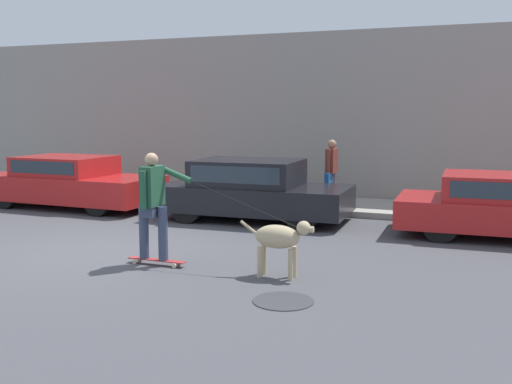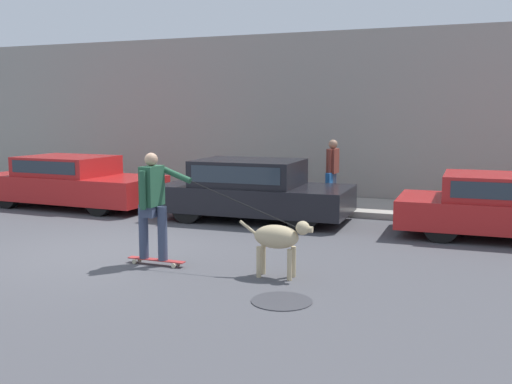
# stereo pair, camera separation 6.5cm
# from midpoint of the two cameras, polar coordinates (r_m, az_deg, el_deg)

# --- Properties ---
(ground_plane) EXTENTS (36.00, 36.00, 0.00)m
(ground_plane) POSITION_cam_midpoint_polar(r_m,az_deg,el_deg) (10.26, -14.36, -5.55)
(ground_plane) COLOR #47474C
(back_wall) EXTENTS (32.00, 0.30, 4.29)m
(back_wall) POSITION_cam_midpoint_polar(r_m,az_deg,el_deg) (16.16, 0.19, 7.15)
(back_wall) COLOR gray
(back_wall) RESTS_ON ground_plane
(sidewalk_curb) EXTENTS (30.00, 2.16, 0.14)m
(sidewalk_curb) POSITION_cam_midpoint_polar(r_m,az_deg,el_deg) (15.17, -1.55, -0.76)
(sidewalk_curb) COLOR #A39E93
(sidewalk_curb) RESTS_ON ground_plane
(parked_car_0) EXTENTS (4.39, 1.91, 1.23)m
(parked_car_0) POSITION_cam_midpoint_polar(r_m,az_deg,el_deg) (15.08, -17.00, 0.88)
(parked_car_0) COLOR black
(parked_car_0) RESTS_ON ground_plane
(parked_car_1) EXTENTS (4.03, 1.94, 1.29)m
(parked_car_1) POSITION_cam_midpoint_polar(r_m,az_deg,el_deg) (12.68, -0.07, 0.14)
(parked_car_1) COLOR black
(parked_car_1) RESTS_ON ground_plane
(dog) EXTENTS (1.08, 0.35, 0.83)m
(dog) POSITION_cam_midpoint_polar(r_m,az_deg,el_deg) (8.35, 2.39, -4.43)
(dog) COLOR tan
(dog) RESTS_ON ground_plane
(skateboarder) EXTENTS (2.77, 0.59, 1.70)m
(skateboarder) POSITION_cam_midpoint_polar(r_m,az_deg,el_deg) (9.08, -9.57, -0.91)
(skateboarder) COLOR beige
(skateboarder) RESTS_ON ground_plane
(pedestrian_with_bag) EXTENTS (0.21, 0.64, 1.53)m
(pedestrian_with_bag) POSITION_cam_midpoint_polar(r_m,az_deg,el_deg) (13.74, 7.42, 2.14)
(pedestrian_with_bag) COLOR #3D4760
(pedestrian_with_bag) RESTS_ON sidewalk_curb
(manhole_cover) EXTENTS (0.75, 0.75, 0.01)m
(manhole_cover) POSITION_cam_midpoint_polar(r_m,az_deg,el_deg) (7.45, 2.72, -10.34)
(manhole_cover) COLOR #38383D
(manhole_cover) RESTS_ON ground_plane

